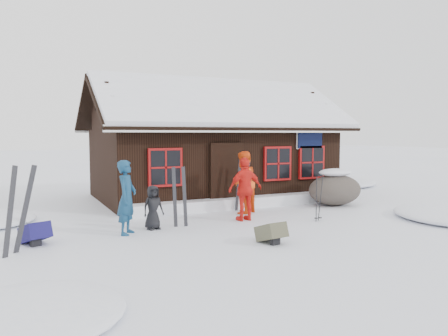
{
  "coord_description": "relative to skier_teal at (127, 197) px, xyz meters",
  "views": [
    {
      "loc": [
        -5.1,
        -9.85,
        2.33
      ],
      "look_at": [
        0.64,
        2.06,
        1.3
      ],
      "focal_mm": 35.0,
      "sensor_mm": 36.0,
      "label": 1
    }
  ],
  "objects": [
    {
      "name": "ski_pair_left",
      "position": [
        -2.3,
        -0.71,
        -0.01
      ],
      "size": [
        0.68,
        0.39,
        1.78
      ],
      "rotation": [
        0.0,
        0.0,
        0.47
      ],
      "color": "black",
      "rests_on": "ground"
    },
    {
      "name": "backpack_blue",
      "position": [
        -1.98,
        -0.09,
        -0.7
      ],
      "size": [
        0.66,
        0.75,
        0.34
      ],
      "primitive_type": "cube",
      "rotation": [
        0.0,
        0.0,
        0.36
      ],
      "color": "#15114D",
      "rests_on": "ground"
    },
    {
      "name": "ski_pair_mid",
      "position": [
        1.39,
        0.26,
        -0.13
      ],
      "size": [
        0.4,
        0.08,
        1.57
      ],
      "rotation": [
        0.0,
        0.0,
        -0.08
      ],
      "color": "black",
      "rests_on": "ground"
    },
    {
      "name": "boulder",
      "position": [
        7.12,
        1.2,
        -0.32
      ],
      "size": [
        1.84,
        1.38,
        1.08
      ],
      "color": "#524942",
      "rests_on": "ground"
    },
    {
      "name": "skier_crouched",
      "position": [
        0.7,
        0.25,
        -0.32
      ],
      "size": [
        0.59,
        0.44,
        1.08
      ],
      "primitive_type": "imported",
      "rotation": [
        0.0,
        0.0,
        0.19
      ],
      "color": "black",
      "rests_on": "ground"
    },
    {
      "name": "ski_poles",
      "position": [
        4.99,
        -0.67,
        -0.29
      ],
      "size": [
        0.22,
        0.11,
        1.23
      ],
      "color": "black",
      "rests_on": "ground"
    },
    {
      "name": "skier_orange_right",
      "position": [
        3.25,
        0.23,
        -0.01
      ],
      "size": [
        1.02,
        0.47,
        1.71
      ],
      "primitive_type": "imported",
      "rotation": [
        0.0,
        0.0,
        3.2
      ],
      "color": "red",
      "rests_on": "ground"
    },
    {
      "name": "mountain_hut",
      "position": [
        4.29,
        4.83,
        0.71
      ],
      "size": [
        8.9,
        6.09,
        4.42
      ],
      "color": "black",
      "rests_on": "ground"
    },
    {
      "name": "ground",
      "position": [
        2.78,
        -0.15,
        -0.87
      ],
      "size": [
        120.0,
        120.0,
        0.0
      ],
      "primitive_type": "plane",
      "color": "white",
      "rests_on": "ground"
    },
    {
      "name": "skier_teal",
      "position": [
        0.0,
        0.0,
        0.0
      ],
      "size": [
        0.69,
        0.76,
        1.73
      ],
      "primitive_type": "imported",
      "rotation": [
        0.0,
        0.0,
        1.0
      ],
      "color": "navy",
      "rests_on": "ground"
    },
    {
      "name": "snow_mounds",
      "position": [
        4.44,
        1.71,
        -0.87
      ],
      "size": [
        20.6,
        13.2,
        0.48
      ],
      "color": "white",
      "rests_on": "ground"
    },
    {
      "name": "backpack_olive",
      "position": [
        2.58,
        -2.17,
        -0.7
      ],
      "size": [
        0.51,
        0.64,
        0.33
      ],
      "primitive_type": "cube",
      "rotation": [
        0.0,
        0.0,
        0.1
      ],
      "color": "#4A4934",
      "rests_on": "ground"
    },
    {
      "name": "ski_pair_right",
      "position": [
        3.97,
        1.77,
        -0.1
      ],
      "size": [
        0.56,
        0.15,
        1.63
      ],
      "rotation": [
        0.0,
        0.0,
        0.07
      ],
      "color": "black",
      "rests_on": "ground"
    },
    {
      "name": "skier_orange_left",
      "position": [
        3.71,
        1.2,
        0.05
      ],
      "size": [
        1.12,
        1.06,
        1.83
      ],
      "primitive_type": "imported",
      "rotation": [
        0.0,
        0.0,
        3.69
      ],
      "color": "#EF4A10",
      "rests_on": "ground"
    },
    {
      "name": "snow_drift",
      "position": [
        4.28,
        2.1,
        -0.69
      ],
      "size": [
        7.6,
        0.6,
        0.35
      ],
      "primitive_type": "cube",
      "color": "white",
      "rests_on": "ground"
    }
  ]
}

